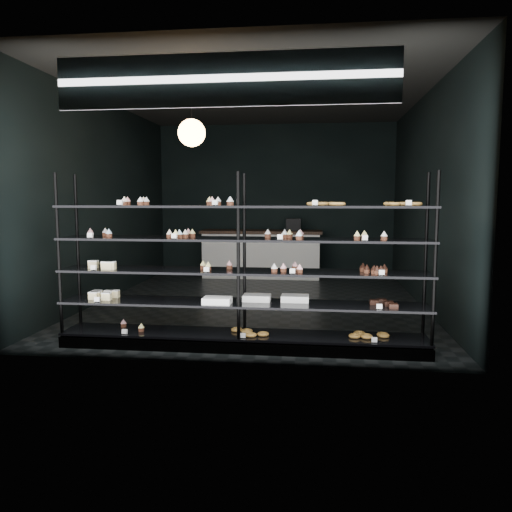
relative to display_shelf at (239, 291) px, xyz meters
name	(u,v)px	position (x,y,z in m)	size (l,w,h in m)	color
room	(259,201)	(-0.06, 2.45, 0.97)	(5.01, 6.01, 3.20)	black
display_shelf	(239,291)	(0.00, 0.00, 0.00)	(4.00, 0.50, 1.91)	black
signage	(224,80)	(-0.06, -0.48, 2.12)	(3.30, 0.05, 0.50)	#0F0C3E
pendant_lamp	(192,133)	(-0.74, 0.93, 1.82)	(0.34, 0.34, 0.90)	black
service_counter	(262,253)	(-0.29, 4.95, -0.13)	(2.49, 0.65, 1.23)	silver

